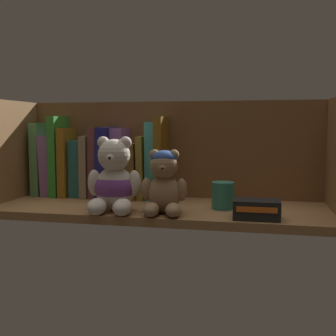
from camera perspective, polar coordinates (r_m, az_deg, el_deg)
The scene contains 20 objects.
shelf_board at distance 106.23cm, azimuth -1.08°, elevation -5.73°, with size 82.49×28.41×2.00cm, color olive.
shelf_back_panel at distance 118.81cm, azimuth 0.55°, elevation 2.05°, with size 84.89×1.20×28.95cm, color brown.
shelf_side_panel_left at distance 121.17cm, azimuth -20.84°, elevation 1.75°, with size 1.60×30.81×28.95cm, color olive.
book_0 at distance 129.23cm, azimuth -16.74°, elevation 1.23°, with size 2.49×10.29×21.00cm, color #579355.
book_1 at distance 127.85cm, azimuth -15.45°, elevation 0.40°, with size 3.20×10.56×17.35cm, color #9066A3.
book_2 at distance 126.22cm, azimuth -14.23°, elevation 1.61°, with size 2.25×13.39×22.81cm, color #308C2E.
book_3 at distance 125.18cm, azimuth -13.12°, elevation 0.85°, with size 2.31×12.93×19.55cm, color #8D5E18.
book_4 at distance 124.00cm, azimuth -11.75°, elevation 0.01°, with size 3.36×10.46×16.00cm, color #245F57.
book_5 at distance 122.72cm, azimuth -10.44°, elevation 0.28°, with size 2.04×12.55×17.30cm, color #897558.
book_6 at distance 121.68cm, azimuth -9.37°, elevation 0.79°, with size 2.17×11.65×19.54cm, color brown.
book_7 at distance 120.58cm, azimuth -8.00°, elevation 0.80°, with size 3.24×14.35×19.71cm, color navy.
book_8 at distance 119.35cm, azimuth -6.31°, elevation 0.71°, with size 3.48×11.07×19.47cm, color #985EB3.
book_9 at distance 118.39cm, azimuth -4.54°, elevation -0.32°, with size 3.40×13.00×15.32cm, color brown.
book_10 at distance 117.47cm, azimuth -3.17°, elevation 0.13°, with size 1.72×12.33×17.30cm, color olive.
book_11 at distance 116.65cm, azimuth -1.96°, elevation 1.05°, with size 2.64×10.51×21.18cm, color #48B0A4.
book_12 at distance 115.95cm, azimuth -0.65°, elevation 1.37°, with size 2.06×14.87×22.57cm, color brown.
teddy_bear_larger at distance 99.51cm, azimuth -7.33°, elevation -1.92°, with size 13.01×13.70×17.68cm.
teddy_bear_smaller at distance 96.02cm, azimuth -0.56°, elevation -2.12°, with size 10.88×11.18×14.76cm.
pillar_candle at distance 103.42cm, azimuth 7.51°, elevation -3.68°, with size 5.59×5.59×6.57cm, color #2D7A66.
small_product_box at distance 93.33cm, azimuth 11.97°, elevation -5.53°, with size 9.99×6.23×4.19cm.
Camera 1 is at (23.99, -101.30, 22.16)cm, focal length 44.88 mm.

